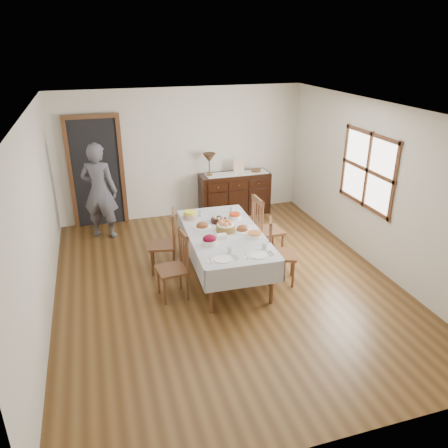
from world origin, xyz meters
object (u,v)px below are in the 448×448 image
object	(u,v)px
chair_left_near	(175,265)
person	(99,188)
chair_right_near	(279,251)
chair_right_far	(265,227)
dining_table	(224,238)
chair_left_far	(166,241)
sideboard	(234,194)
table_lamp	(209,158)

from	to	relation	value
chair_left_near	person	size ratio (longest dim) A/B	0.52
chair_right_near	chair_right_far	xyz separation A→B (m)	(0.09, 0.78, 0.04)
dining_table	chair_right_near	bearing A→B (deg)	-25.85
chair_left_far	sideboard	size ratio (longest dim) A/B	0.69
sideboard	table_lamp	bearing A→B (deg)	177.65
chair_left_near	sideboard	world-z (taller)	chair_left_near
chair_right_near	person	bearing A→B (deg)	67.44
dining_table	chair_left_near	world-z (taller)	chair_left_near
chair_right_near	chair_left_far	bearing A→B (deg)	84.54
chair_right_far	sideboard	bearing A→B (deg)	-5.85
dining_table	chair_left_near	bearing A→B (deg)	-154.85
dining_table	chair_right_far	xyz separation A→B (m)	(0.83, 0.39, -0.10)
chair_right_near	chair_left_near	bearing A→B (deg)	111.29
table_lamp	chair_right_far	bearing A→B (deg)	-79.57
dining_table	chair_right_far	bearing A→B (deg)	27.38
chair_right_far	table_lamp	distance (m)	2.24
dining_table	chair_right_far	distance (m)	0.92
sideboard	chair_left_near	bearing A→B (deg)	-122.59
chair_right_near	person	xyz separation A→B (m)	(-2.48, 2.47, 0.44)
person	sideboard	bearing A→B (deg)	-149.07
chair_left_far	chair_left_near	bearing A→B (deg)	11.35
dining_table	chair_left_far	distance (m)	0.96
person	table_lamp	size ratio (longest dim) A/B	4.15
sideboard	person	xyz separation A→B (m)	(-2.72, -0.39, 0.51)
chair_left_near	chair_right_far	xyz separation A→B (m)	(1.66, 0.75, 0.06)
chair_right_near	sideboard	size ratio (longest dim) A/B	0.70
chair_right_near	dining_table	bearing A→B (deg)	84.58
dining_table	person	size ratio (longest dim) A/B	1.16
table_lamp	chair_right_near	bearing A→B (deg)	-84.18
chair_right_far	table_lamp	size ratio (longest dim) A/B	2.39
chair_left_far	person	world-z (taller)	person
sideboard	table_lamp	xyz separation A→B (m)	(-0.53, 0.02, 0.79)
chair_left_near	table_lamp	bearing A→B (deg)	149.99
sideboard	person	world-z (taller)	person
sideboard	person	bearing A→B (deg)	-171.77
sideboard	chair_right_far	bearing A→B (deg)	-94.04
chair_right_far	chair_left_near	bearing A→B (deg)	112.50
chair_right_near	chair_right_far	size ratio (longest dim) A/B	0.93
chair_right_near	sideboard	distance (m)	2.88
chair_left_far	table_lamp	distance (m)	2.53
dining_table	chair_right_near	world-z (taller)	chair_right_near
dining_table	table_lamp	size ratio (longest dim) A/B	4.80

